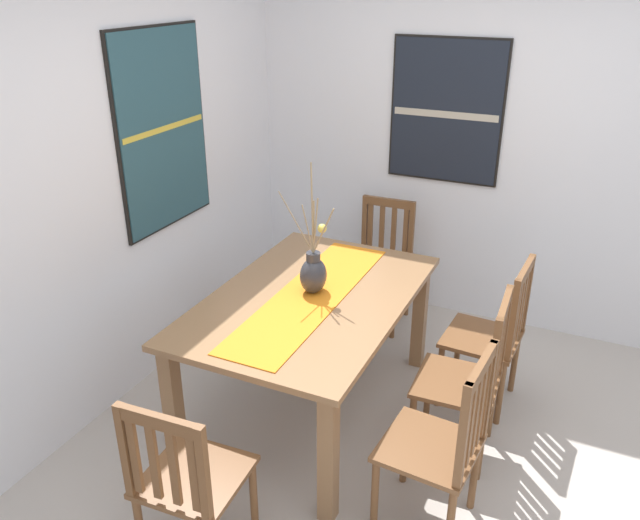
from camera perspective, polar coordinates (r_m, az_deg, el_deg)
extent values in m
cube|color=#B2A89E|center=(3.59, 7.88, -18.14)|extent=(6.40, 6.40, 0.03)
cube|color=silver|center=(3.76, -19.07, 6.87)|extent=(6.40, 0.12, 2.70)
cube|color=silver|center=(4.60, 16.07, 10.34)|extent=(0.12, 6.40, 2.70)
cube|color=#8E6642|center=(3.53, -0.87, -3.52)|extent=(1.61, 1.04, 0.03)
cube|color=#8E6642|center=(3.05, 0.75, -17.42)|extent=(0.08, 0.08, 0.73)
cube|color=#8E6642|center=(4.18, 8.98, -5.04)|extent=(0.08, 0.08, 0.73)
cube|color=#8E6642|center=(3.42, -13.10, -12.84)|extent=(0.08, 0.08, 0.73)
cube|color=#8E6642|center=(4.45, -1.87, -2.74)|extent=(0.08, 0.08, 0.73)
cube|color=orange|center=(3.52, -0.87, -3.22)|extent=(1.48, 0.36, 0.01)
ellipsoid|color=#333338|center=(3.52, -0.60, -1.41)|extent=(0.17, 0.15, 0.21)
cylinder|color=#333338|center=(3.47, -0.61, 0.32)|extent=(0.08, 0.08, 0.05)
cylinder|color=#997F5B|center=(3.39, -2.16, 3.38)|extent=(0.08, 0.17, 0.36)
cylinder|color=#997F5B|center=(3.38, 0.30, 2.62)|extent=(0.02, 0.13, 0.28)
cylinder|color=#997F5B|center=(3.41, -1.11, 2.80)|extent=(0.03, 0.06, 0.28)
cylinder|color=#997F5B|center=(3.42, -0.41, 3.11)|extent=(0.06, 0.01, 0.30)
cylinder|color=#997F5B|center=(3.44, -0.60, 3.02)|extent=(0.08, 0.04, 0.28)
cylinder|color=#997F5B|center=(3.40, -0.72, 4.68)|extent=(0.07, 0.05, 0.49)
sphere|color=#E5CC4C|center=(3.41, 0.19, 2.87)|extent=(0.05, 0.05, 0.05)
cube|color=brown|center=(4.62, 5.28, -0.84)|extent=(0.43, 0.43, 0.03)
cylinder|color=brown|center=(4.53, 6.60, -4.66)|extent=(0.04, 0.04, 0.42)
cylinder|color=brown|center=(4.63, 2.34, -3.82)|extent=(0.04, 0.04, 0.42)
cylinder|color=brown|center=(4.83, 7.88, -2.73)|extent=(0.04, 0.04, 0.42)
cylinder|color=brown|center=(4.93, 3.86, -1.98)|extent=(0.04, 0.04, 0.42)
cube|color=brown|center=(4.65, 8.24, 2.47)|extent=(0.04, 0.04, 0.47)
cube|color=brown|center=(4.74, 4.06, 3.14)|extent=(0.04, 0.04, 0.47)
cube|color=brown|center=(4.62, 6.25, 5.17)|extent=(0.04, 0.38, 0.06)
cube|color=brown|center=(4.66, 7.72, 2.38)|extent=(0.02, 0.04, 0.38)
cube|color=brown|center=(4.69, 6.65, 2.55)|extent=(0.02, 0.04, 0.38)
cube|color=brown|center=(4.71, 5.60, 2.72)|extent=(0.02, 0.04, 0.38)
cube|color=brown|center=(4.74, 4.55, 2.89)|extent=(0.02, 0.04, 0.38)
cube|color=brown|center=(3.05, 9.81, -16.34)|extent=(0.45, 0.45, 0.03)
cylinder|color=brown|center=(3.12, 4.96, -20.40)|extent=(0.04, 0.04, 0.42)
cylinder|color=brown|center=(3.36, 7.66, -16.52)|extent=(0.04, 0.04, 0.42)
cylinder|color=brown|center=(3.29, 13.76, -18.24)|extent=(0.04, 0.04, 0.42)
cube|color=brown|center=(2.70, 12.75, -15.34)|extent=(0.04, 0.04, 0.52)
cube|color=brown|center=(2.98, 14.90, -11.30)|extent=(0.04, 0.04, 0.52)
cube|color=brown|center=(2.71, 14.38, -9.39)|extent=(0.38, 0.06, 0.06)
cube|color=brown|center=(2.73, 12.91, -15.24)|extent=(0.04, 0.02, 0.43)
cube|color=brown|center=(2.79, 13.40, -14.33)|extent=(0.04, 0.02, 0.43)
cube|color=brown|center=(2.85, 13.86, -13.46)|extent=(0.04, 0.02, 0.43)
cube|color=brown|center=(2.91, 14.30, -12.62)|extent=(0.04, 0.02, 0.43)
cube|color=brown|center=(2.97, 14.72, -11.82)|extent=(0.04, 0.02, 0.43)
cube|color=brown|center=(3.89, 14.38, -6.82)|extent=(0.44, 0.44, 0.03)
cylinder|color=brown|center=(3.90, 10.75, -10.25)|extent=(0.04, 0.04, 0.42)
cylinder|color=brown|center=(4.19, 12.33, -7.71)|extent=(0.04, 0.04, 0.42)
cylinder|color=brown|center=(3.84, 15.95, -11.50)|extent=(0.04, 0.04, 0.42)
cylinder|color=brown|center=(4.13, 17.14, -8.81)|extent=(0.04, 0.04, 0.42)
cube|color=brown|center=(3.58, 16.99, -5.27)|extent=(0.04, 0.04, 0.50)
cube|color=brown|center=(3.90, 18.15, -2.89)|extent=(0.04, 0.04, 0.50)
cube|color=brown|center=(3.64, 18.03, -1.01)|extent=(0.38, 0.05, 0.06)
cube|color=brown|center=(3.61, 17.06, -5.27)|extent=(0.04, 0.02, 0.41)
cube|color=brown|center=(3.68, 17.32, -4.74)|extent=(0.04, 0.02, 0.41)
cube|color=brown|center=(3.74, 17.57, -4.23)|extent=(0.04, 0.02, 0.41)
cube|color=brown|center=(3.81, 17.81, -3.74)|extent=(0.04, 0.02, 0.41)
cube|color=brown|center=(3.88, 18.04, -3.26)|extent=(0.04, 0.02, 0.41)
cube|color=brown|center=(3.47, 12.20, -10.79)|extent=(0.44, 0.44, 0.03)
cylinder|color=brown|center=(3.49, 8.27, -14.81)|extent=(0.04, 0.04, 0.42)
cylinder|color=brown|center=(3.77, 9.72, -11.53)|extent=(0.04, 0.04, 0.42)
cylinder|color=brown|center=(3.45, 14.29, -15.99)|extent=(0.04, 0.04, 0.42)
cylinder|color=brown|center=(3.73, 15.22, -12.56)|extent=(0.04, 0.04, 0.42)
cube|color=brown|center=(3.16, 15.39, -9.20)|extent=(0.04, 0.04, 0.51)
cube|color=brown|center=(3.46, 16.28, -6.07)|extent=(0.04, 0.04, 0.51)
cube|color=brown|center=(3.20, 16.32, -4.10)|extent=(0.38, 0.05, 0.06)
cube|color=brown|center=(3.19, 15.44, -9.16)|extent=(0.04, 0.02, 0.42)
cube|color=brown|center=(3.25, 15.64, -8.46)|extent=(0.04, 0.02, 0.42)
cube|color=brown|center=(3.32, 15.83, -7.78)|extent=(0.04, 0.02, 0.42)
cube|color=brown|center=(3.38, 16.01, -7.13)|extent=(0.04, 0.02, 0.42)
cube|color=brown|center=(3.45, 16.19, -6.51)|extent=(0.04, 0.02, 0.42)
cube|color=brown|center=(2.92, -11.22, -18.60)|extent=(0.44, 0.44, 0.03)
cylinder|color=brown|center=(3.26, -11.95, -18.54)|extent=(0.04, 0.04, 0.42)
cylinder|color=brown|center=(3.11, -6.00, -20.52)|extent=(0.04, 0.04, 0.42)
cube|color=brown|center=(2.74, -17.14, -16.09)|extent=(0.04, 0.04, 0.45)
cube|color=brown|center=(2.57, -10.45, -18.50)|extent=(0.04, 0.04, 0.45)
cube|color=brown|center=(2.53, -14.39, -13.94)|extent=(0.05, 0.38, 0.06)
cube|color=brown|center=(2.73, -16.36, -16.62)|extent=(0.02, 0.04, 0.36)
cube|color=brown|center=(2.68, -14.73, -17.22)|extent=(0.02, 0.04, 0.36)
cube|color=brown|center=(2.64, -13.04, -17.84)|extent=(0.02, 0.04, 0.36)
cube|color=brown|center=(2.60, -11.28, -18.45)|extent=(0.02, 0.04, 0.36)
cube|color=black|center=(4.02, -14.10, 11.30)|extent=(0.82, 0.04, 1.20)
cube|color=#284C56|center=(4.00, -13.85, 11.28)|extent=(0.79, 0.01, 1.17)
cube|color=gold|center=(4.00, -13.81, 11.46)|extent=(0.76, 0.00, 0.03)
cube|color=black|center=(4.57, 11.33, 13.02)|extent=(0.04, 0.79, 0.99)
cube|color=black|center=(4.55, 11.26, 12.98)|extent=(0.01, 0.76, 0.96)
cube|color=#B2A893|center=(4.55, 11.23, 12.75)|extent=(0.00, 0.73, 0.05)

